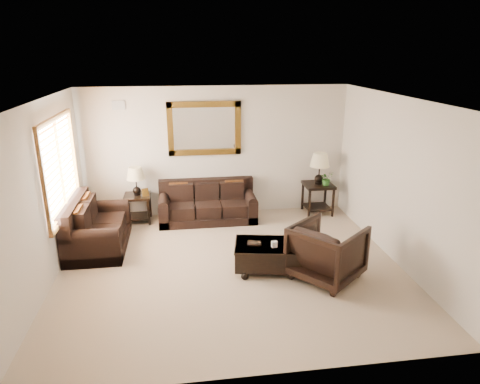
{
  "coord_description": "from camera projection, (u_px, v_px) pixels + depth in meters",
  "views": [
    {
      "loc": [
        -0.73,
        -6.23,
        3.39
      ],
      "look_at": [
        0.24,
        0.6,
        1.08
      ],
      "focal_mm": 32.0,
      "sensor_mm": 36.0,
      "label": 1
    }
  ],
  "objects": [
    {
      "name": "coffee_table",
      "position": [
        276.0,
        254.0,
        6.85
      ],
      "size": [
        1.41,
        0.93,
        0.55
      ],
      "rotation": [
        0.0,
        0.0,
        -0.19
      ],
      "color": "black",
      "rests_on": "room"
    },
    {
      "name": "room",
      "position": [
        230.0,
        188.0,
        6.59
      ],
      "size": [
        5.51,
        5.01,
        2.71
      ],
      "color": "tan",
      "rests_on": "ground"
    },
    {
      "name": "end_table_left",
      "position": [
        137.0,
        186.0,
        8.62
      ],
      "size": [
        0.53,
        0.53,
        1.16
      ],
      "color": "black",
      "rests_on": "room"
    },
    {
      "name": "end_table_right",
      "position": [
        319.0,
        174.0,
        9.06
      ],
      "size": [
        0.61,
        0.61,
        1.33
      ],
      "color": "black",
      "rests_on": "room"
    },
    {
      "name": "potted_plant",
      "position": [
        326.0,
        180.0,
        9.0
      ],
      "size": [
        0.34,
        0.36,
        0.23
      ],
      "primitive_type": "imported",
      "rotation": [
        0.0,
        0.0,
        0.29
      ],
      "color": "#295C1F",
      "rests_on": "end_table_right"
    },
    {
      "name": "sofa",
      "position": [
        207.0,
        206.0,
        8.88
      ],
      "size": [
        1.98,
        0.85,
        0.81
      ],
      "color": "black",
      "rests_on": "room"
    },
    {
      "name": "loveseat",
      "position": [
        95.0,
        230.0,
        7.59
      ],
      "size": [
        0.96,
        1.62,
        0.91
      ],
      "rotation": [
        0.0,
        0.0,
        1.57
      ],
      "color": "black",
      "rests_on": "room"
    },
    {
      "name": "mirror",
      "position": [
        204.0,
        129.0,
        8.72
      ],
      "size": [
        1.5,
        0.06,
        1.1
      ],
      "color": "#4D280F",
      "rests_on": "room"
    },
    {
      "name": "window",
      "position": [
        61.0,
        167.0,
        7.02
      ],
      "size": [
        0.07,
        1.96,
        1.66
      ],
      "color": "white",
      "rests_on": "room"
    },
    {
      "name": "air_vent",
      "position": [
        118.0,
        105.0,
        8.35
      ],
      "size": [
        0.25,
        0.02,
        0.18
      ],
      "primitive_type": "cube",
      "color": "#999999",
      "rests_on": "room"
    },
    {
      "name": "armchair",
      "position": [
        327.0,
        249.0,
        6.53
      ],
      "size": [
        1.29,
        1.29,
        0.97
      ],
      "primitive_type": "imported",
      "rotation": [
        0.0,
        0.0,
        2.27
      ],
      "color": "black",
      "rests_on": "floor"
    }
  ]
}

